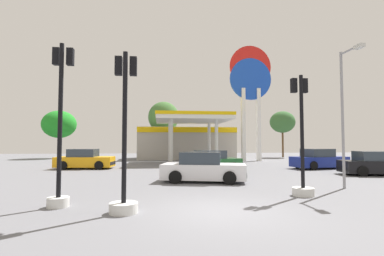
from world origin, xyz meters
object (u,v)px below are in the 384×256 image
(traffic_signal_1, at_px, (124,161))
(car_2, at_px, (319,160))
(station_pole_sign, at_px, (250,86))
(corner_streetlamp, at_px, (345,104))
(car_0, at_px, (376,164))
(tree_2, at_px, (282,122))
(traffic_signal_2, at_px, (60,142))
(tree_1, at_px, (164,117))
(traffic_signal_0, at_px, (302,157))
(car_3, at_px, (203,168))
(car_4, at_px, (85,160))
(tree_0, at_px, (59,124))
(car_1, at_px, (212,161))

(traffic_signal_1, bearing_deg, car_2, 42.76)
(station_pole_sign, bearing_deg, corner_streetlamp, -95.63)
(station_pole_sign, bearing_deg, car_2, -76.35)
(car_0, bearing_deg, tree_2, 81.03)
(car_0, bearing_deg, traffic_signal_2, -157.53)
(car_0, height_order, traffic_signal_1, traffic_signal_1)
(station_pole_sign, distance_m, traffic_signal_1, 25.53)
(car_2, relative_size, corner_streetlamp, 0.74)
(traffic_signal_2, bearing_deg, car_0, 22.47)
(tree_1, bearing_deg, car_2, -54.71)
(traffic_signal_0, distance_m, traffic_signal_1, 6.80)
(car_3, distance_m, car_4, 11.55)
(traffic_signal_1, xyz_separation_m, tree_0, (-12.04, 29.67, 2.86))
(station_pole_sign, height_order, car_1, station_pole_sign)
(traffic_signal_2, bearing_deg, car_3, 43.33)
(car_4, xyz_separation_m, tree_2, (22.66, 14.37, 4.15))
(car_0, bearing_deg, traffic_signal_1, -151.43)
(car_1, height_order, car_2, car_2)
(station_pole_sign, relative_size, tree_2, 2.04)
(tree_0, height_order, tree_1, tree_1)
(car_0, distance_m, car_2, 4.62)
(car_3, distance_m, tree_0, 28.31)
(tree_0, relative_size, tree_2, 0.97)
(tree_0, bearing_deg, car_2, -34.15)
(station_pole_sign, relative_size, corner_streetlamp, 2.10)
(car_0, bearing_deg, tree_0, 140.74)
(tree_0, xyz_separation_m, corner_streetlamp, (21.28, -26.54, -0.61))
(traffic_signal_1, relative_size, tree_1, 0.63)
(tree_0, distance_m, corner_streetlamp, 34.02)
(car_3, height_order, tree_0, tree_0)
(traffic_signal_2, bearing_deg, station_pole_sign, 57.66)
(car_0, xyz_separation_m, car_2, (-1.15, 4.47, 0.03))
(car_1, bearing_deg, traffic_signal_1, -112.12)
(traffic_signal_2, bearing_deg, traffic_signal_0, 6.07)
(car_0, relative_size, tree_0, 0.72)
(traffic_signal_0, distance_m, tree_2, 29.31)
(tree_2, relative_size, corner_streetlamp, 1.03)
(car_0, distance_m, traffic_signal_2, 18.15)
(car_4, height_order, traffic_signal_1, traffic_signal_1)
(traffic_signal_0, bearing_deg, car_1, 100.26)
(car_3, xyz_separation_m, traffic_signal_0, (3.24, -4.22, 0.80))
(tree_1, relative_size, tree_2, 1.18)
(station_pole_sign, bearing_deg, traffic_signal_2, -122.34)
(tree_2, bearing_deg, car_2, -105.17)
(traffic_signal_0, bearing_deg, car_4, 132.33)
(traffic_signal_0, bearing_deg, traffic_signal_1, -163.46)
(traffic_signal_0, xyz_separation_m, corner_streetlamp, (2.72, 1.20, 2.28))
(traffic_signal_0, bearing_deg, car_0, 36.70)
(traffic_signal_2, height_order, corner_streetlamp, corner_streetlamp)
(car_1, bearing_deg, traffic_signal_0, -79.74)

